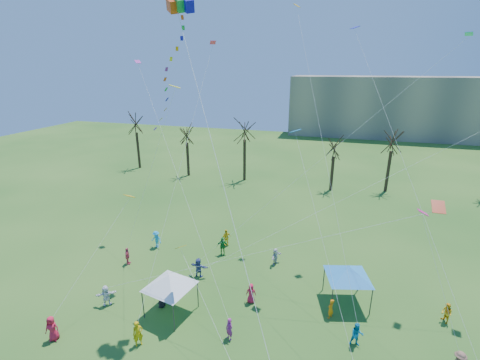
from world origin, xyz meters
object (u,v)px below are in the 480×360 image
(canopy_tent_white, at_px, (170,281))
(big_box_kite, at_px, (173,77))
(canopy_tent_blue, at_px, (348,271))
(distant_building, at_px, (411,107))

(canopy_tent_white, bearing_deg, big_box_kite, 52.02)
(canopy_tent_white, bearing_deg, canopy_tent_blue, 21.27)
(distant_building, bearing_deg, canopy_tent_white, -110.10)
(big_box_kite, distance_m, canopy_tent_blue, 18.51)
(canopy_tent_blue, bearing_deg, canopy_tent_white, -158.73)
(distant_building, height_order, big_box_kite, big_box_kite)
(distant_building, distance_m, big_box_kite, 81.01)
(canopy_tent_white, distance_m, canopy_tent_blue, 13.25)
(distant_building, xyz_separation_m, canopy_tent_white, (-28.08, -76.72, -4.76))
(canopy_tent_white, relative_size, canopy_tent_blue, 1.00)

